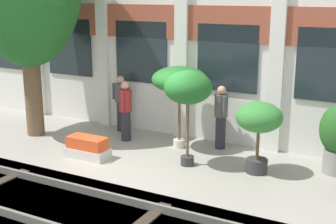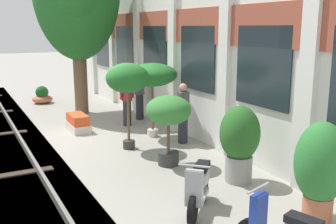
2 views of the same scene
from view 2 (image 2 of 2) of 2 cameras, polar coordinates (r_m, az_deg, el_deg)
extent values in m
plane|color=#9E998E|center=(11.02, -11.52, -4.18)|extent=(80.00, 80.00, 0.00)
cube|color=silver|center=(11.77, 2.10, 15.35)|extent=(15.34, 0.50, 7.42)
cube|color=#9E4C38|center=(11.62, 0.90, 12.40)|extent=(15.34, 0.06, 0.90)
cube|color=silver|center=(18.70, -11.03, 13.99)|extent=(0.36, 0.16, 7.42)
cube|color=silver|center=(16.28, -8.27, 14.37)|extent=(0.36, 0.16, 7.42)
cube|color=silver|center=(13.91, -4.53, 14.84)|extent=(0.36, 0.16, 7.42)
cube|color=silver|center=(11.62, 0.73, 15.40)|extent=(0.36, 0.16, 7.42)
cube|color=#1E282D|center=(17.50, -9.48, 9.40)|extent=(1.64, 0.04, 1.70)
cube|color=#1E282D|center=(15.11, -6.31, 9.07)|extent=(1.64, 0.04, 1.70)
cube|color=#1E282D|center=(12.77, -1.97, 8.56)|extent=(1.64, 0.04, 1.70)
cube|color=#1E282D|center=(10.54, 4.23, 7.76)|extent=(1.64, 0.04, 1.70)
cube|color=#1E282D|center=(8.50, 13.52, 6.39)|extent=(1.64, 0.04, 1.70)
cube|color=slate|center=(10.67, -20.06, -4.81)|extent=(23.34, 0.07, 0.15)
cube|color=#382D23|center=(9.02, -22.99, -8.57)|extent=(0.24, 2.10, 0.03)
cylinder|color=brown|center=(14.43, -12.63, 5.82)|extent=(0.48, 0.48, 3.06)
sphere|color=#236B28|center=(15.16, -13.11, 15.26)|extent=(1.65, 1.65, 1.65)
cylinder|color=gray|center=(8.14, 10.18, -8.08)|extent=(0.54, 0.54, 0.54)
ellipsoid|color=#286023|center=(7.91, 10.39, -3.05)|extent=(0.81, 0.81, 1.11)
cylinder|color=#333333|center=(8.97, 0.07, -6.70)|extent=(0.48, 0.48, 0.31)
cylinder|color=brown|center=(8.81, 0.07, -3.20)|extent=(0.07, 0.07, 0.83)
ellipsoid|color=#388438|center=(8.68, 0.07, 0.28)|extent=(1.02, 1.02, 0.66)
ellipsoid|color=#B76647|center=(16.93, -17.76, 1.78)|extent=(0.82, 0.82, 0.33)
sphere|color=#19561E|center=(16.88, -17.82, 2.75)|extent=(0.51, 0.51, 0.51)
cylinder|color=beige|center=(11.26, -2.24, -3.04)|extent=(0.30, 0.30, 0.21)
cylinder|color=brown|center=(11.07, -2.28, 1.08)|extent=(0.07, 0.07, 1.44)
ellipsoid|color=#236B28|center=(10.93, -2.31, 5.45)|extent=(1.39, 1.39, 0.64)
cylinder|color=#333333|center=(10.19, -5.68, -4.71)|extent=(0.31, 0.31, 0.21)
cylinder|color=brown|center=(9.98, -5.78, -0.09)|extent=(0.07, 0.07, 1.47)
ellipsoid|color=#236B28|center=(9.83, -5.90, 4.94)|extent=(1.08, 1.08, 0.74)
cylinder|color=#B76647|center=(6.97, 20.84, -12.85)|extent=(0.47, 0.47, 0.41)
ellipsoid|color=#2D7A33|center=(6.69, 21.34, -6.85)|extent=(0.84, 0.84, 1.33)
cube|color=beige|center=(12.13, -12.92, -2.17)|extent=(1.08, 0.53, 0.23)
cube|color=#E04C23|center=(12.07, -12.98, -0.99)|extent=(0.96, 0.46, 0.28)
cube|color=black|center=(5.30, 19.10, -14.76)|extent=(0.49, 0.34, 0.10)
cube|color=navy|center=(5.63, 12.97, -14.32)|extent=(0.20, 0.30, 0.60)
cylinder|color=#B7B7BF|center=(5.48, 12.98, -10.70)|extent=(0.18, 0.49, 0.03)
cylinder|color=black|center=(6.39, 3.61, -14.06)|extent=(0.41, 0.40, 0.48)
cylinder|color=black|center=(7.19, 5.16, -10.97)|extent=(0.41, 0.40, 0.48)
cube|color=#B2B2B7|center=(6.78, 4.46, -12.08)|extent=(0.66, 0.64, 0.08)
ellipsoid|color=#B2B2B7|center=(6.92, 4.93, -9.41)|extent=(0.58, 0.58, 0.36)
cube|color=black|center=(6.85, 4.96, -7.85)|extent=(0.47, 0.46, 0.10)
cube|color=#B2B2B7|center=(6.32, 3.81, -10.98)|extent=(0.28, 0.28, 0.60)
cylinder|color=#B7B7BF|center=(6.16, 3.82, -7.80)|extent=(0.37, 0.38, 0.03)
cylinder|color=#282833|center=(10.56, 2.17, -2.28)|extent=(0.26, 0.26, 0.84)
cylinder|color=#4C4C4C|center=(10.41, 2.20, 1.45)|extent=(0.34, 0.34, 0.56)
sphere|color=tan|center=(10.34, 2.22, 3.57)|extent=(0.22, 0.22, 0.22)
cylinder|color=#4C4C4C|center=(10.61, 2.56, 1.81)|extent=(0.09, 0.09, 0.50)
cylinder|color=#4C4C4C|center=(10.20, 1.84, 1.39)|extent=(0.09, 0.09, 0.50)
cylinder|color=#282833|center=(13.31, -4.13, 0.77)|extent=(0.26, 0.26, 0.86)
cylinder|color=#4C4C4C|center=(13.19, -4.18, 3.70)|extent=(0.34, 0.34, 0.52)
sphere|color=tan|center=(13.14, -4.20, 5.29)|extent=(0.22, 0.22, 0.22)
cylinder|color=#4C4C4C|center=(13.37, -4.68, 3.92)|extent=(0.09, 0.09, 0.47)
cylinder|color=#4C4C4C|center=(13.00, -3.66, 3.70)|extent=(0.09, 0.09, 0.47)
cylinder|color=#282833|center=(12.48, -5.93, -0.14)|extent=(0.26, 0.26, 0.81)
cylinder|color=maroon|center=(12.35, -6.00, 3.00)|extent=(0.34, 0.34, 0.58)
sphere|color=tan|center=(12.30, -6.05, 4.83)|extent=(0.22, 0.22, 0.22)
cylinder|color=maroon|center=(12.48, -5.20, 3.24)|extent=(0.09, 0.09, 0.52)
cylinder|color=maroon|center=(12.22, -6.84, 3.02)|extent=(0.09, 0.09, 0.52)
camera|label=1|loc=(7.17, -79.70, 8.87)|focal=50.00mm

